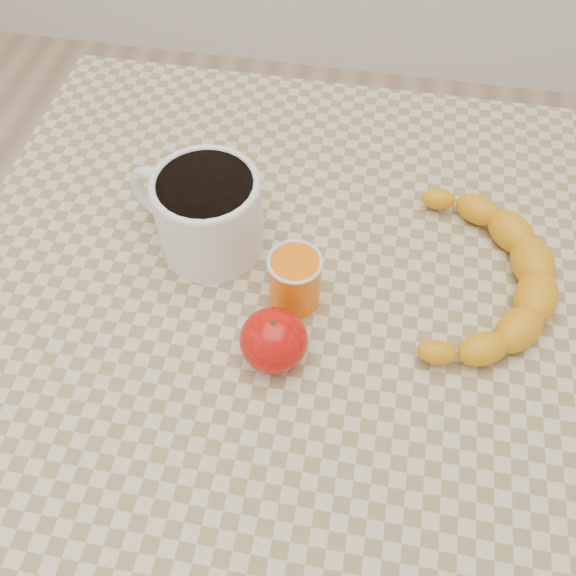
% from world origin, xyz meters
% --- Properties ---
extents(ground, '(3.00, 3.00, 0.00)m').
position_xyz_m(ground, '(0.00, 0.00, 0.00)').
color(ground, tan).
rests_on(ground, ground).
extents(table, '(0.80, 0.80, 0.75)m').
position_xyz_m(table, '(0.00, 0.00, 0.66)').
color(table, '#C5B58B').
rests_on(table, ground).
extents(coffee_mug, '(0.18, 0.16, 0.10)m').
position_xyz_m(coffee_mug, '(-0.11, 0.06, 0.81)').
color(coffee_mug, white).
rests_on(coffee_mug, table).
extents(orange_juice_glass, '(0.06, 0.06, 0.07)m').
position_xyz_m(orange_juice_glass, '(0.01, 0.00, 0.79)').
color(orange_juice_glass, '#FF6B08').
rests_on(orange_juice_glass, table).
extents(apple, '(0.09, 0.09, 0.07)m').
position_xyz_m(apple, '(-0.00, -0.08, 0.78)').
color(apple, '#950406').
rests_on(apple, table).
extents(banana, '(0.29, 0.35, 0.05)m').
position_xyz_m(banana, '(0.21, 0.05, 0.77)').
color(banana, orange).
rests_on(banana, table).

